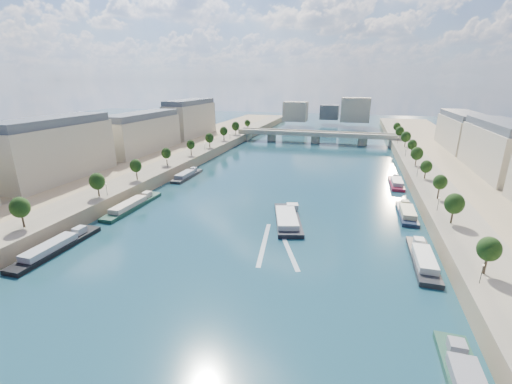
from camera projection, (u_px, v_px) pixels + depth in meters
The scene contains 16 objects.
ground at pixel (277, 196), 131.61m from camera, with size 700.00×700.00×0.00m, color #0D303B.
quay_left at pixel (117, 176), 149.94m from camera, with size 44.00×520.00×5.00m, color #9E8460.
quay_right at pixel (492, 208), 111.72m from camera, with size 44.00×520.00×5.00m, color #9E8460.
pave_left at pixel (146, 173), 145.17m from camera, with size 14.00×520.00×0.10m, color gray.
pave_right at pixel (442, 197), 114.91m from camera, with size 14.00×520.00×0.10m, color gray.
trees_left at pixel (152, 159), 144.77m from camera, with size 4.80×268.80×8.26m.
trees_right at pixel (433, 173), 122.88m from camera, with size 4.80×268.80×8.26m.
lamps_left at pixel (141, 173), 134.00m from camera, with size 0.36×200.36×4.28m.
lamps_right at pixel (427, 184), 119.82m from camera, with size 0.36×200.36×4.28m.
buildings_left at pixel (106, 138), 160.00m from camera, with size 16.00×226.00×23.20m.
skyline at pixel (332, 111), 326.52m from camera, with size 79.00×42.00×22.00m.
bridge at pixel (316, 136), 241.76m from camera, with size 112.00×12.00×8.15m.
tour_barge at pixel (288, 219), 107.46m from camera, with size 14.03×26.85×3.64m.
wake at pixel (276, 245), 92.56m from camera, with size 14.47×25.89×0.04m.
moored_barges_left at pixel (69, 241), 93.06m from camera, with size 5.00×156.86×3.60m.
moored_barges_right at pixel (427, 270), 78.59m from camera, with size 5.00×163.47×3.60m.
Camera 1 is at (27.08, -21.90, 42.39)m, focal length 24.00 mm.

